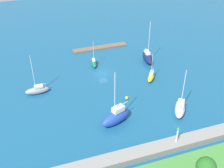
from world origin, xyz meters
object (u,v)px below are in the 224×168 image
at_px(harbor_beacon, 177,134).
at_px(sailboat_yellow_west_end, 151,77).
at_px(park_tree_center, 206,167).
at_px(sailboat_gray_along_channel, 37,90).
at_px(sailboat_green_center_basin, 94,63).
at_px(mooring_buoy_yellow, 127,98).
at_px(pier_dock, 100,48).
at_px(sailboat_navy_east_end, 147,57).
at_px(sailboat_blue_mid_basin, 116,117).
at_px(sailboat_white_near_pier, 180,108).

relative_size(harbor_beacon, sailboat_yellow_west_end, 0.44).
height_order(park_tree_center, sailboat_gray_along_channel, sailboat_gray_along_channel).
bearing_deg(sailboat_green_center_basin, sailboat_yellow_west_end, 54.23).
bearing_deg(sailboat_green_center_basin, mooring_buoy_yellow, 18.17).
xyz_separation_m(pier_dock, sailboat_navy_east_end, (-11.55, 13.63, 1.14)).
relative_size(pier_dock, mooring_buoy_yellow, 21.24).
bearing_deg(mooring_buoy_yellow, sailboat_green_center_basin, -80.50).
bearing_deg(sailboat_gray_along_channel, sailboat_blue_mid_basin, 131.64).
xyz_separation_m(sailboat_white_near_pier, sailboat_green_center_basin, (13.58, -28.62, -0.56)).
relative_size(sailboat_gray_along_channel, sailboat_blue_mid_basin, 0.83).
bearing_deg(sailboat_gray_along_channel, pier_dock, -139.32).
bearing_deg(sailboat_blue_mid_basin, pier_dock, -122.42).
distance_m(harbor_beacon, park_tree_center, 10.55).
xyz_separation_m(sailboat_blue_mid_basin, sailboat_yellow_west_end, (-15.69, -14.21, -0.78)).
xyz_separation_m(sailboat_navy_east_end, mooring_buoy_yellow, (13.49, 16.68, -0.96)).
xyz_separation_m(sailboat_white_near_pier, mooring_buoy_yellow, (10.32, -9.12, -1.00)).
relative_size(pier_dock, harbor_beacon, 5.06).
bearing_deg(pier_dock, sailboat_yellow_west_end, 108.71).
xyz_separation_m(sailboat_green_center_basin, sailboat_gray_along_channel, (18.28, 9.35, 0.20)).
xyz_separation_m(sailboat_white_near_pier, sailboat_blue_mid_basin, (15.99, -1.40, 0.34)).
relative_size(sailboat_navy_east_end, sailboat_yellow_west_end, 1.58).
bearing_deg(park_tree_center, sailboat_navy_east_end, -102.77).
distance_m(sailboat_white_near_pier, sailboat_blue_mid_basin, 16.06).
relative_size(sailboat_white_near_pier, sailboat_blue_mid_basin, 0.84).
xyz_separation_m(pier_dock, harbor_beacon, (-1.71, 49.24, 3.46)).
relative_size(sailboat_blue_mid_basin, mooring_buoy_yellow, 15.66).
bearing_deg(park_tree_center, sailboat_yellow_west_end, -100.99).
bearing_deg(sailboat_yellow_west_end, park_tree_center, 26.94).
distance_m(pier_dock, sailboat_gray_along_channel, 30.96).
bearing_deg(sailboat_navy_east_end, mooring_buoy_yellow, -30.27).
height_order(sailboat_green_center_basin, sailboat_yellow_west_end, sailboat_yellow_west_end).
height_order(sailboat_navy_east_end, sailboat_green_center_basin, sailboat_navy_east_end).
bearing_deg(sailboat_navy_east_end, sailboat_gray_along_channel, -70.77).
relative_size(pier_dock, sailboat_white_near_pier, 1.61).
distance_m(pier_dock, sailboat_yellow_west_end, 25.17).
height_order(sailboat_navy_east_end, mooring_buoy_yellow, sailboat_navy_east_end).
height_order(sailboat_navy_east_end, sailboat_gray_along_channel, sailboat_navy_east_end).
xyz_separation_m(pier_dock, sailboat_yellow_west_end, (-8.07, 23.83, 0.75)).
height_order(park_tree_center, sailboat_yellow_west_end, sailboat_yellow_west_end).
height_order(sailboat_blue_mid_basin, sailboat_yellow_west_end, sailboat_blue_mid_basin).
bearing_deg(sailboat_yellow_west_end, mooring_buoy_yellow, -19.14).
height_order(pier_dock, harbor_beacon, harbor_beacon).
height_order(park_tree_center, sailboat_navy_east_end, sailboat_navy_east_end).
distance_m(sailboat_green_center_basin, sailboat_gray_along_channel, 20.53).
xyz_separation_m(sailboat_green_center_basin, sailboat_blue_mid_basin, (2.41, 27.22, 0.91)).
relative_size(harbor_beacon, mooring_buoy_yellow, 4.20).
distance_m(park_tree_center, sailboat_navy_east_end, 47.34).
height_order(sailboat_white_near_pier, sailboat_blue_mid_basin, sailboat_blue_mid_basin).
distance_m(park_tree_center, sailboat_white_near_pier, 21.84).
distance_m(harbor_beacon, sailboat_yellow_west_end, 26.34).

